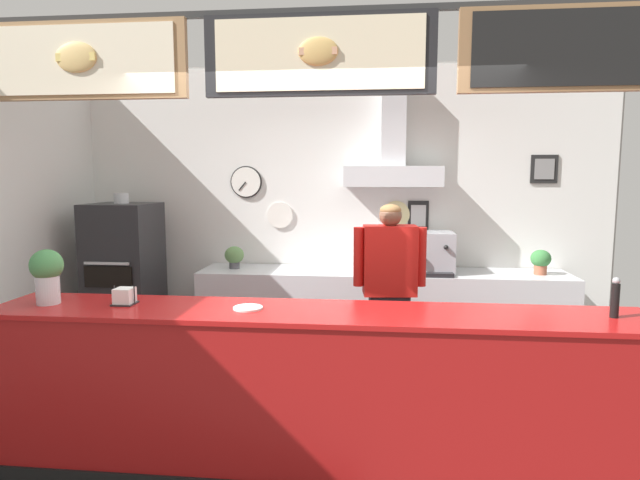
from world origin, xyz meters
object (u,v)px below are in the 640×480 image
object	(u,v)px
pizza_oven	(125,283)
potted_rosemary	(541,260)
basil_vase	(47,275)
shop_worker	(389,300)
condiment_plate	(248,308)
napkin_holder	(125,297)
potted_thyme	(234,256)
espresso_machine	(428,253)
pepper_grinder	(615,298)

from	to	relation	value
pizza_oven	potted_rosemary	world-z (taller)	pizza_oven
basil_vase	shop_worker	bearing A→B (deg)	25.70
condiment_plate	basil_vase	world-z (taller)	basil_vase
napkin_holder	shop_worker	bearing A→B (deg)	30.96
potted_thyme	basil_vase	size ratio (longest dim) A/B	0.65
espresso_machine	pepper_grinder	bearing A→B (deg)	-67.12
potted_rosemary	napkin_holder	xyz separation A→B (m)	(-3.12, -2.03, 0.04)
pepper_grinder	pizza_oven	bearing A→B (deg)	154.89
pepper_grinder	potted_thyme	bearing A→B (deg)	143.52
potted_thyme	potted_rosemary	bearing A→B (deg)	-0.33
napkin_holder	condiment_plate	world-z (taller)	napkin_holder
pepper_grinder	condiment_plate	bearing A→B (deg)	-179.35
potted_rosemary	basil_vase	world-z (taller)	basil_vase
espresso_machine	basil_vase	xyz separation A→B (m)	(-2.55, -2.05, 0.12)
shop_worker	condiment_plate	world-z (taller)	shop_worker
condiment_plate	pepper_grinder	size ratio (longest dim) A/B	0.77
napkin_holder	pepper_grinder	size ratio (longest dim) A/B	0.59
napkin_holder	basil_vase	xyz separation A→B (m)	(-0.48, -0.03, 0.14)
napkin_holder	pepper_grinder	xyz separation A→B (m)	(2.92, -0.00, 0.07)
potted_thyme	condiment_plate	bearing A→B (deg)	-72.60
shop_worker	basil_vase	distance (m)	2.42
condiment_plate	shop_worker	bearing A→B (deg)	49.61
basil_vase	pepper_grinder	xyz separation A→B (m)	(3.40, 0.03, -0.07)
potted_rosemary	napkin_holder	bearing A→B (deg)	-147.03
pizza_oven	napkin_holder	xyz separation A→B (m)	(0.89, -1.78, 0.29)
potted_rosemary	condiment_plate	bearing A→B (deg)	-138.56
potted_rosemary	pepper_grinder	distance (m)	2.04
potted_thyme	pepper_grinder	world-z (taller)	pepper_grinder
espresso_machine	basil_vase	bearing A→B (deg)	-141.26
potted_rosemary	napkin_holder	size ratio (longest dim) A/B	1.71
shop_worker	napkin_holder	distance (m)	1.97
shop_worker	espresso_machine	world-z (taller)	shop_worker
condiment_plate	basil_vase	xyz separation A→B (m)	(-1.28, -0.01, 0.18)
potted_rosemary	basil_vase	xyz separation A→B (m)	(-3.61, -2.06, 0.18)
pizza_oven	shop_worker	xyz separation A→B (m)	(2.56, -0.77, 0.08)
condiment_plate	basil_vase	size ratio (longest dim) A/B	0.52
pepper_grinder	shop_worker	bearing A→B (deg)	140.87
pizza_oven	condiment_plate	bearing A→B (deg)	-47.00
pizza_oven	napkin_holder	distance (m)	2.01
pizza_oven	condiment_plate	distance (m)	2.48
potted_rosemary	basil_vase	size ratio (longest dim) A/B	0.68
potted_thyme	basil_vase	world-z (taller)	basil_vase
condiment_plate	espresso_machine	bearing A→B (deg)	58.11
potted_thyme	napkin_holder	size ratio (longest dim) A/B	1.63
condiment_plate	pepper_grinder	bearing A→B (deg)	0.65
espresso_machine	condiment_plate	size ratio (longest dim) A/B	2.71
potted_thyme	condiment_plate	xyz separation A→B (m)	(0.65, -2.07, 0.01)
pizza_oven	espresso_machine	size ratio (longest dim) A/B	3.45
shop_worker	napkin_holder	xyz separation A→B (m)	(-1.67, -1.00, 0.22)
pepper_grinder	basil_vase	bearing A→B (deg)	-179.49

